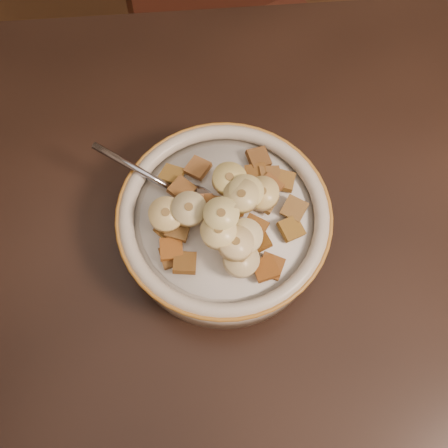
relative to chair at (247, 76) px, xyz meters
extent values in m
cube|color=#422816|center=(0.11, -0.57, -0.53)|extent=(4.00, 4.50, 0.10)
cube|color=#3C1B11|center=(0.00, 0.00, 0.00)|extent=(0.55, 0.55, 0.96)
cylinder|color=beige|center=(-0.09, -0.42, 0.29)|extent=(0.19, 0.19, 0.05)
cylinder|color=silver|center=(-0.09, -0.42, 0.32)|extent=(0.16, 0.16, 0.00)
ellipsoid|color=#959AAB|center=(-0.12, -0.40, 0.32)|extent=(0.06, 0.05, 0.01)
cube|color=brown|center=(-0.11, -0.41, 0.34)|extent=(0.02, 0.02, 0.01)
cube|color=olive|center=(-0.05, -0.41, 0.33)|extent=(0.03, 0.03, 0.01)
cube|color=brown|center=(-0.13, -0.46, 0.32)|extent=(0.02, 0.02, 0.01)
cube|color=brown|center=(-0.07, -0.44, 0.33)|extent=(0.03, 0.03, 0.01)
cube|color=olive|center=(-0.11, -0.37, 0.32)|extent=(0.03, 0.03, 0.01)
cube|color=brown|center=(-0.07, -0.45, 0.33)|extent=(0.03, 0.03, 0.01)
cube|color=brown|center=(-0.14, -0.45, 0.32)|extent=(0.02, 0.02, 0.01)
cube|color=brown|center=(-0.05, -0.36, 0.32)|extent=(0.02, 0.02, 0.01)
cube|color=brown|center=(-0.08, -0.44, 0.33)|extent=(0.03, 0.03, 0.01)
cube|color=brown|center=(-0.07, -0.40, 0.33)|extent=(0.02, 0.02, 0.01)
cube|color=brown|center=(-0.06, -0.47, 0.32)|extent=(0.03, 0.03, 0.01)
cube|color=brown|center=(-0.03, -0.44, 0.32)|extent=(0.03, 0.03, 0.01)
cube|color=olive|center=(-0.03, -0.39, 0.32)|extent=(0.03, 0.03, 0.01)
cube|color=#623313|center=(-0.09, -0.42, 0.34)|extent=(0.02, 0.02, 0.01)
cube|color=brown|center=(-0.06, -0.48, 0.32)|extent=(0.02, 0.02, 0.01)
cube|color=brown|center=(-0.13, -0.43, 0.33)|extent=(0.03, 0.03, 0.01)
cube|color=brown|center=(-0.14, -0.43, 0.32)|extent=(0.03, 0.03, 0.01)
cube|color=brown|center=(-0.14, -0.37, 0.32)|extent=(0.03, 0.03, 0.01)
cube|color=brown|center=(-0.13, -0.39, 0.33)|extent=(0.03, 0.03, 0.01)
cube|color=#98541C|center=(-0.14, -0.45, 0.32)|extent=(0.02, 0.02, 0.01)
cube|color=brown|center=(-0.06, -0.38, 0.32)|extent=(0.02, 0.02, 0.01)
cube|color=brown|center=(-0.05, -0.40, 0.33)|extent=(0.03, 0.03, 0.01)
cube|color=brown|center=(-0.04, -0.39, 0.32)|extent=(0.02, 0.02, 0.01)
cube|color=brown|center=(-0.06, -0.41, 0.33)|extent=(0.03, 0.03, 0.01)
cube|color=olive|center=(-0.03, -0.42, 0.32)|extent=(0.03, 0.03, 0.01)
cube|color=brown|center=(-0.10, -0.42, 0.34)|extent=(0.03, 0.03, 0.01)
cube|color=#925B24|center=(-0.10, -0.42, 0.34)|extent=(0.03, 0.03, 0.01)
cylinder|color=#E3CB7F|center=(-0.06, -0.41, 0.34)|extent=(0.04, 0.04, 0.01)
cylinder|color=beige|center=(-0.07, -0.41, 0.35)|extent=(0.04, 0.04, 0.01)
cylinder|color=#F4CF75|center=(-0.14, -0.42, 0.34)|extent=(0.04, 0.04, 0.01)
cylinder|color=beige|center=(-0.12, -0.42, 0.34)|extent=(0.04, 0.04, 0.01)
cylinder|color=#D7CB7F|center=(-0.08, -0.42, 0.35)|extent=(0.04, 0.04, 0.01)
cylinder|color=beige|center=(-0.09, -0.46, 0.34)|extent=(0.03, 0.03, 0.02)
cylinder|color=beige|center=(-0.08, -0.47, 0.33)|extent=(0.04, 0.04, 0.01)
cylinder|color=#E4D478|center=(-0.08, -0.40, 0.35)|extent=(0.04, 0.04, 0.01)
cylinder|color=#FFE79B|center=(-0.10, -0.45, 0.35)|extent=(0.03, 0.03, 0.01)
cylinder|color=#F8E0A7|center=(-0.08, -0.45, 0.34)|extent=(0.04, 0.04, 0.01)
cylinder|color=beige|center=(-0.10, -0.43, 0.35)|extent=(0.04, 0.04, 0.01)
camera|label=1|loc=(-0.11, -0.61, 0.74)|focal=40.00mm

